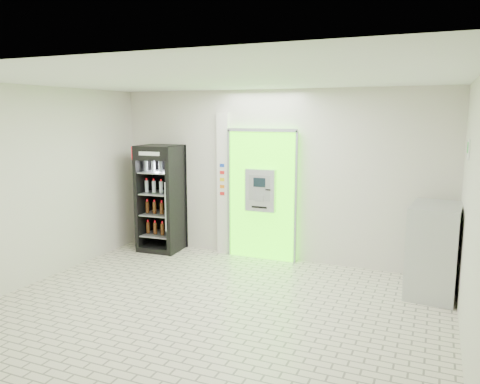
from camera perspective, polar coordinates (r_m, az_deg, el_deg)
The scene contains 7 objects.
ground at distance 6.43m, azimuth -3.30°, elevation -14.13°, with size 6.00×6.00×0.00m, color beige.
room_shell at distance 5.94m, azimuth -3.47°, elevation 2.39°, with size 6.00×6.00×6.00m.
atm_assembly at distance 8.31m, azimuth 2.74°, elevation -0.24°, with size 1.30×0.24×2.33m.
pillar at distance 8.62m, azimuth -2.04°, elevation 0.98°, with size 0.22×0.11×2.60m.
beverage_cooler at distance 8.99m, azimuth -9.58°, elevation -0.99°, with size 0.79×0.74×2.00m.
steel_cabinet at distance 7.28m, azimuth 22.55°, elevation -6.54°, with size 0.74×1.04×1.31m.
exit_sign at distance 6.70m, azimuth 26.09°, elevation 4.66°, with size 0.02×0.22×0.26m.
Camera 1 is at (2.62, -5.28, 2.57)m, focal length 35.00 mm.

